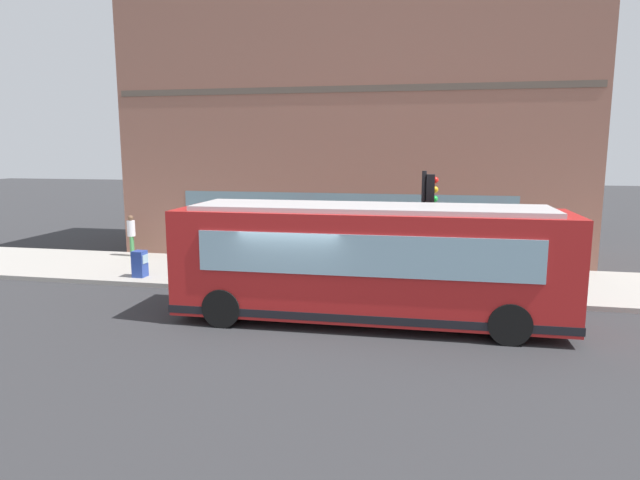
{
  "coord_description": "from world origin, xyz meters",
  "views": [
    {
      "loc": [
        -13.49,
        -3.36,
        4.5
      ],
      "look_at": [
        2.8,
        -0.05,
        1.73
      ],
      "focal_mm": 30.93,
      "sensor_mm": 36.0,
      "label": 1
    }
  ],
  "objects_px": {
    "pedestrian_near_building_entrance": "(318,245)",
    "pedestrian_by_light_pole": "(421,241)",
    "newspaper_vending_box": "(140,264)",
    "traffic_light_near_corner": "(428,209)",
    "fire_hydrant": "(393,257)",
    "city_bus_nearside": "(368,263)",
    "pedestrian_walking_along_curb": "(131,233)"
  },
  "relations": [
    {
      "from": "city_bus_nearside",
      "to": "pedestrian_walking_along_curb",
      "type": "height_order",
      "value": "city_bus_nearside"
    },
    {
      "from": "pedestrian_by_light_pole",
      "to": "newspaper_vending_box",
      "type": "distance_m",
      "value": 10.02
    },
    {
      "from": "traffic_light_near_corner",
      "to": "pedestrian_near_building_entrance",
      "type": "bearing_deg",
      "value": 55.7
    },
    {
      "from": "newspaper_vending_box",
      "to": "fire_hydrant",
      "type": "bearing_deg",
      "value": -68.13
    },
    {
      "from": "city_bus_nearside",
      "to": "pedestrian_walking_along_curb",
      "type": "xyz_separation_m",
      "value": [
        6.27,
        10.41,
        -0.44
      ]
    },
    {
      "from": "city_bus_nearside",
      "to": "newspaper_vending_box",
      "type": "height_order",
      "value": "city_bus_nearside"
    },
    {
      "from": "traffic_light_near_corner",
      "to": "pedestrian_by_light_pole",
      "type": "distance_m",
      "value": 4.02
    },
    {
      "from": "city_bus_nearside",
      "to": "newspaper_vending_box",
      "type": "xyz_separation_m",
      "value": [
        2.9,
        8.16,
        -0.95
      ]
    },
    {
      "from": "fire_hydrant",
      "to": "pedestrian_near_building_entrance",
      "type": "relative_size",
      "value": 0.48
    },
    {
      "from": "fire_hydrant",
      "to": "pedestrian_walking_along_curb",
      "type": "xyz_separation_m",
      "value": [
        0.01,
        10.64,
        0.6
      ]
    },
    {
      "from": "pedestrian_by_light_pole",
      "to": "traffic_light_near_corner",
      "type": "bearing_deg",
      "value": -176.39
    },
    {
      "from": "pedestrian_near_building_entrance",
      "to": "newspaper_vending_box",
      "type": "bearing_deg",
      "value": 112.89
    },
    {
      "from": "pedestrian_by_light_pole",
      "to": "pedestrian_walking_along_curb",
      "type": "bearing_deg",
      "value": 90.47
    },
    {
      "from": "traffic_light_near_corner",
      "to": "pedestrian_by_light_pole",
      "type": "relative_size",
      "value": 2.15
    },
    {
      "from": "pedestrian_near_building_entrance",
      "to": "city_bus_nearside",
      "type": "bearing_deg",
      "value": -155.56
    },
    {
      "from": "pedestrian_near_building_entrance",
      "to": "pedestrian_by_light_pole",
      "type": "bearing_deg",
      "value": -74.01
    },
    {
      "from": "pedestrian_walking_along_curb",
      "to": "pedestrian_by_light_pole",
      "type": "distance_m",
      "value": 11.64
    },
    {
      "from": "pedestrian_walking_along_curb",
      "to": "pedestrian_near_building_entrance",
      "type": "xyz_separation_m",
      "value": [
        -0.95,
        -7.99,
        -0.09
      ]
    },
    {
      "from": "pedestrian_by_light_pole",
      "to": "city_bus_nearside",
      "type": "bearing_deg",
      "value": 169.09
    },
    {
      "from": "city_bus_nearside",
      "to": "pedestrian_near_building_entrance",
      "type": "xyz_separation_m",
      "value": [
        5.32,
        2.42,
        -0.53
      ]
    },
    {
      "from": "city_bus_nearside",
      "to": "pedestrian_by_light_pole",
      "type": "relative_size",
      "value": 5.85
    },
    {
      "from": "traffic_light_near_corner",
      "to": "pedestrian_near_building_entrance",
      "type": "distance_m",
      "value": 5.0
    },
    {
      "from": "fire_hydrant",
      "to": "pedestrian_walking_along_curb",
      "type": "bearing_deg",
      "value": 89.96
    },
    {
      "from": "fire_hydrant",
      "to": "pedestrian_near_building_entrance",
      "type": "height_order",
      "value": "pedestrian_near_building_entrance"
    },
    {
      "from": "pedestrian_near_building_entrance",
      "to": "newspaper_vending_box",
      "type": "height_order",
      "value": "pedestrian_near_building_entrance"
    },
    {
      "from": "city_bus_nearside",
      "to": "pedestrian_by_light_pole",
      "type": "height_order",
      "value": "city_bus_nearside"
    },
    {
      "from": "city_bus_nearside",
      "to": "traffic_light_near_corner",
      "type": "xyz_separation_m",
      "value": [
        2.68,
        -1.46,
        1.18
      ]
    },
    {
      "from": "traffic_light_near_corner",
      "to": "newspaper_vending_box",
      "type": "height_order",
      "value": "traffic_light_near_corner"
    },
    {
      "from": "pedestrian_by_light_pole",
      "to": "pedestrian_near_building_entrance",
      "type": "bearing_deg",
      "value": 105.99
    },
    {
      "from": "pedestrian_near_building_entrance",
      "to": "fire_hydrant",
      "type": "bearing_deg",
      "value": -70.41
    },
    {
      "from": "fire_hydrant",
      "to": "city_bus_nearside",
      "type": "bearing_deg",
      "value": 177.91
    },
    {
      "from": "fire_hydrant",
      "to": "pedestrian_by_light_pole",
      "type": "height_order",
      "value": "pedestrian_by_light_pole"
    }
  ]
}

